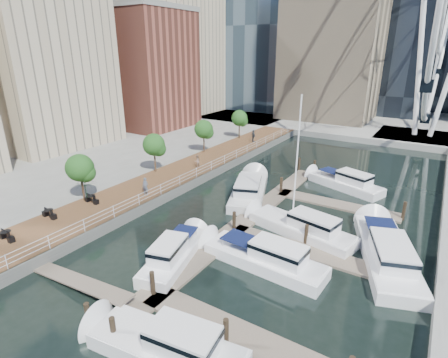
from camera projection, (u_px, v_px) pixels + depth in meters
ground at (142, 266)px, 25.14m from camera, size 520.00×520.00×0.00m
boardwalk at (177, 177)px, 41.37m from camera, size 6.00×60.00×1.00m
seawall at (197, 181)px, 39.87m from camera, size 0.25×60.00×1.00m
land_inland at (43, 146)px, 54.83m from camera, size 48.00×90.00×1.00m
land_far at (383, 100)px, 106.00m from camera, size 200.00×114.00×1.00m
pier at (421, 138)px, 59.30m from camera, size 14.00×12.00×1.00m
railing at (196, 173)px, 39.57m from camera, size 0.10×60.00×1.05m
floating_docks at (298, 231)px, 28.92m from camera, size 16.00×34.00×2.60m
midrise_condos at (104, 58)px, 58.53m from camera, size 19.00×67.00×28.00m
street_trees at (154, 145)px, 40.46m from camera, size 2.60×42.60×4.60m
cafe_tables at (29, 224)px, 28.26m from camera, size 2.50×13.70×0.74m
yacht_foreground at (264, 266)px, 25.16m from camera, size 9.99×3.27×2.15m
pedestrian_near at (145, 186)px, 34.63m from camera, size 0.72×0.54×1.79m
pedestrian_mid at (197, 161)px, 42.89m from camera, size 0.66×0.81×1.56m
pedestrian_far at (253, 136)px, 54.73m from camera, size 1.19×1.02×1.92m
moored_yachts at (293, 234)px, 29.54m from camera, size 21.37×32.95×11.50m
cafe_seating at (13, 221)px, 26.93m from camera, size 4.42×13.09×2.68m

